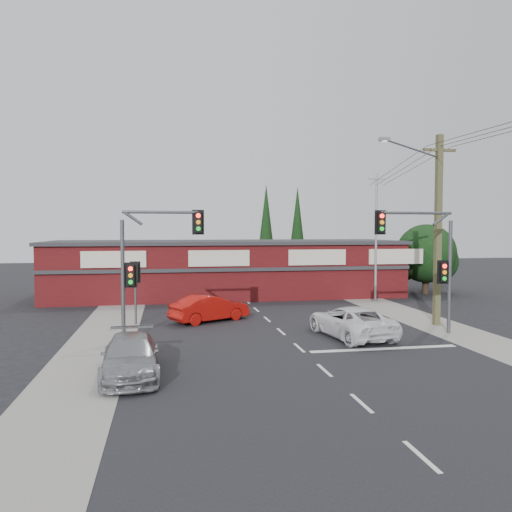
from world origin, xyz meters
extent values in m
plane|color=black|center=(0.00, 0.00, 0.00)|extent=(120.00, 120.00, 0.00)
cube|color=black|center=(0.00, 5.00, 0.01)|extent=(14.00, 70.00, 0.01)
cube|color=gray|center=(-8.50, 5.00, 0.01)|extent=(3.00, 70.00, 0.02)
cube|color=gray|center=(8.50, 5.00, 0.01)|extent=(3.00, 70.00, 0.02)
cube|color=silver|center=(3.50, -1.50, 0.01)|extent=(6.50, 0.35, 0.01)
imported|color=white|center=(2.96, 1.02, 0.73)|extent=(3.22, 5.58, 1.47)
imported|color=#949798|center=(-6.79, -3.62, 0.69)|extent=(2.12, 4.81, 1.37)
imported|color=#A60F0A|center=(-3.24, 6.22, 0.73)|extent=(4.66, 3.47, 1.47)
cube|color=silver|center=(0.00, -11.08, 0.01)|extent=(0.12, 1.60, 0.01)
cube|color=silver|center=(0.00, -7.62, 0.01)|extent=(0.12, 1.60, 0.01)
cube|color=silver|center=(0.00, -4.16, 0.01)|extent=(0.12, 1.60, 0.01)
cube|color=silver|center=(0.00, -0.70, 0.01)|extent=(0.12, 1.60, 0.01)
cube|color=silver|center=(0.00, 2.76, 0.01)|extent=(0.12, 1.60, 0.01)
cube|color=silver|center=(0.00, 6.22, 0.01)|extent=(0.12, 1.60, 0.01)
cube|color=silver|center=(0.00, 9.68, 0.01)|extent=(0.12, 1.60, 0.01)
cube|color=silver|center=(0.00, 13.14, 0.01)|extent=(0.12, 1.60, 0.01)
cube|color=silver|center=(0.00, 16.60, 0.01)|extent=(0.12, 1.60, 0.01)
cube|color=silver|center=(0.00, 20.06, 0.01)|extent=(0.12, 1.60, 0.01)
cube|color=#450D10|center=(-1.00, 17.00, 2.00)|extent=(26.00, 8.00, 4.00)
cube|color=#2D2D30|center=(-1.00, 17.00, 4.10)|extent=(26.40, 8.40, 0.25)
cube|color=beige|center=(-9.00, 12.95, 3.10)|extent=(4.20, 0.12, 1.10)
cube|color=beige|center=(-2.00, 12.95, 3.10)|extent=(4.20, 0.12, 1.10)
cube|color=beige|center=(5.00, 12.95, 3.10)|extent=(4.20, 0.12, 1.10)
cube|color=beige|center=(11.00, 12.95, 3.10)|extent=(4.20, 0.12, 1.10)
cube|color=#2D2D30|center=(-1.00, 12.90, 2.30)|extent=(26.00, 0.15, 0.25)
cylinder|color=#2D2116|center=(14.50, 15.00, 0.90)|extent=(0.50, 0.50, 1.80)
sphere|color=black|center=(14.50, 15.00, 3.20)|extent=(4.60, 4.60, 4.60)
sphere|color=black|center=(16.00, 16.00, 2.50)|extent=(3.40, 3.40, 3.40)
sphere|color=black|center=(13.20, 16.40, 2.30)|extent=(2.80, 2.80, 2.80)
cylinder|color=#2D2116|center=(3.50, 24.00, 1.00)|extent=(0.24, 0.24, 2.00)
cone|color=black|center=(3.50, 24.00, 5.50)|extent=(1.80, 1.80, 7.50)
cylinder|color=#2D2116|center=(7.00, 26.00, 1.00)|extent=(0.24, 0.24, 2.00)
cone|color=black|center=(7.00, 26.00, 5.50)|extent=(1.80, 1.80, 7.50)
cylinder|color=#47494C|center=(-7.50, 2.00, 2.75)|extent=(0.18, 0.18, 5.50)
cylinder|color=#47494C|center=(-5.80, 2.00, 5.85)|extent=(3.40, 0.14, 0.14)
cylinder|color=#47494C|center=(-6.99, 2.00, 5.55)|extent=(0.82, 0.14, 0.63)
cube|color=black|center=(-4.10, 2.00, 5.40)|extent=(0.32, 0.22, 0.95)
cube|color=black|center=(-4.10, 2.07, 5.40)|extent=(0.55, 0.04, 1.15)
cylinder|color=#FF0C07|center=(-4.10, 1.87, 5.70)|extent=(0.20, 0.06, 0.20)
cylinder|color=orange|center=(-4.10, 1.87, 5.40)|extent=(0.20, 0.06, 0.20)
cylinder|color=#0CE526|center=(-4.10, 1.87, 5.10)|extent=(0.20, 0.06, 0.20)
cube|color=black|center=(-7.15, 2.00, 3.00)|extent=(0.32, 0.22, 0.95)
cube|color=black|center=(-7.15, 2.07, 3.00)|extent=(0.55, 0.04, 1.15)
cylinder|color=#FF0C07|center=(-7.15, 1.87, 3.30)|extent=(0.20, 0.06, 0.20)
cylinder|color=orange|center=(-7.15, 1.87, 3.00)|extent=(0.20, 0.06, 0.20)
cylinder|color=#0CE526|center=(-7.15, 1.87, 2.70)|extent=(0.20, 0.06, 0.20)
cylinder|color=#47494C|center=(8.00, 1.00, 2.75)|extent=(0.18, 0.18, 5.50)
cylinder|color=#47494C|center=(6.20, 1.00, 5.85)|extent=(3.60, 0.14, 0.14)
cylinder|color=#47494C|center=(7.46, 1.00, 5.55)|extent=(0.82, 0.14, 0.63)
cube|color=black|center=(4.40, 1.00, 5.40)|extent=(0.32, 0.22, 0.95)
cube|color=black|center=(4.40, 1.07, 5.40)|extent=(0.55, 0.04, 1.15)
cylinder|color=#FF0C07|center=(4.40, 0.87, 5.70)|extent=(0.20, 0.06, 0.20)
cylinder|color=orange|center=(4.40, 0.87, 5.40)|extent=(0.20, 0.06, 0.20)
cylinder|color=#0CE526|center=(4.40, 0.87, 5.10)|extent=(0.20, 0.06, 0.20)
cube|color=black|center=(7.65, 1.00, 3.00)|extent=(0.32, 0.22, 0.95)
cube|color=black|center=(7.65, 1.07, 3.00)|extent=(0.55, 0.04, 1.15)
cylinder|color=#FF0C07|center=(7.65, 0.87, 3.30)|extent=(0.20, 0.06, 0.20)
cylinder|color=orange|center=(7.65, 0.87, 3.00)|extent=(0.20, 0.06, 0.20)
cylinder|color=#0CE526|center=(7.65, 0.87, 2.70)|extent=(0.20, 0.06, 0.20)
cylinder|color=#47494C|center=(-7.20, 6.00, 1.50)|extent=(0.12, 0.12, 3.00)
cube|color=black|center=(-7.20, 6.00, 2.80)|extent=(0.32, 0.22, 0.95)
cube|color=black|center=(-7.20, 6.07, 2.80)|extent=(0.55, 0.04, 1.15)
cylinder|color=#FF0C07|center=(-7.20, 5.87, 3.10)|extent=(0.20, 0.06, 0.20)
cylinder|color=orange|center=(-7.20, 5.87, 2.80)|extent=(0.20, 0.06, 0.20)
cylinder|color=#0CE526|center=(-7.20, 5.87, 2.50)|extent=(0.20, 0.06, 0.20)
cube|color=brown|center=(8.50, 3.00, 5.00)|extent=(0.30, 0.30, 10.00)
cube|color=brown|center=(8.50, 3.00, 9.20)|extent=(1.80, 0.14, 0.14)
cylinder|color=#47494C|center=(6.90, 2.85, 9.20)|extent=(3.23, 0.39, 0.89)
cube|color=slate|center=(5.30, 2.70, 9.60)|extent=(0.55, 0.25, 0.18)
cylinder|color=silver|center=(5.30, 2.70, 9.50)|extent=(0.28, 0.28, 0.05)
cylinder|color=gray|center=(9.00, 12.00, 4.50)|extent=(0.16, 0.16, 9.00)
cube|color=gray|center=(9.00, 12.00, 8.60)|extent=(1.20, 0.10, 0.10)
cylinder|color=black|center=(8.15, 7.50, 8.80)|extent=(0.73, 9.01, 1.22)
cylinder|color=black|center=(8.75, 7.50, 8.80)|extent=(0.52, 9.00, 1.22)
cylinder|color=black|center=(9.34, 7.50, 8.80)|extent=(0.31, 9.00, 1.22)
camera|label=1|loc=(-5.53, -21.09, 5.05)|focal=35.00mm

